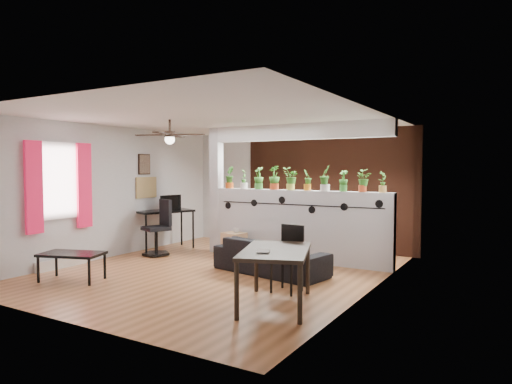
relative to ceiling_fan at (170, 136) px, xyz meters
name	(u,v)px	position (x,y,z in m)	size (l,w,h in m)	color
room_shell	(218,196)	(0.80, 0.30, -1.01)	(6.30, 7.10, 2.90)	#965A31
partition_wall	(299,226)	(1.60, 1.80, -1.64)	(3.60, 0.18, 1.35)	#BCBCC1
ceiling_header	(299,132)	(1.60, 1.80, 0.14)	(3.60, 0.18, 0.30)	silver
pier_column	(216,190)	(-0.31, 1.80, -1.01)	(0.22, 0.20, 2.60)	#BCBCC1
brick_panel	(328,190)	(1.60, 3.27, -1.01)	(3.90, 0.05, 2.60)	#A24C2F
vine_decal	(297,205)	(1.60, 1.70, -1.23)	(3.31, 0.01, 0.30)	black
window_assembly	(59,183)	(-1.76, -0.90, -0.81)	(0.09, 1.30, 1.55)	white
baseboard_heater	(62,263)	(-1.74, -0.90, -2.22)	(0.08, 1.00, 0.18)	silver
corkboard	(146,187)	(-1.78, 1.25, -0.96)	(0.03, 0.60, 0.45)	#9C7E4B
framed_art	(144,164)	(-1.78, 1.20, -0.46)	(0.03, 0.34, 0.44)	#8C7259
ceiling_fan	(170,136)	(0.00, 0.00, 0.00)	(1.19, 1.19, 0.43)	black
potted_plant_0	(229,177)	(0.02, 1.80, -0.73)	(0.29, 0.30, 0.45)	orange
potted_plant_1	(244,178)	(0.37, 1.80, -0.74)	(0.24, 0.26, 0.42)	white
potted_plant_2	(259,177)	(0.72, 1.80, -0.73)	(0.28, 0.26, 0.44)	green
potted_plant_3	(274,177)	(1.07, 1.80, -0.72)	(0.26, 0.29, 0.46)	#D04A21
potted_plant_4	(291,178)	(1.42, 1.80, -0.73)	(0.28, 0.28, 0.43)	#C3C645
potted_plant_5	(307,179)	(1.78, 1.80, -0.76)	(0.21, 0.23, 0.39)	#C57217
potted_plant_6	(325,177)	(2.13, 1.80, -0.71)	(0.26, 0.29, 0.47)	silver
potted_plant_7	(343,180)	(2.48, 1.80, -0.76)	(0.20, 0.16, 0.38)	green
potted_plant_8	(363,180)	(2.83, 1.80, -0.75)	(0.24, 0.21, 0.40)	#D04A21
potted_plant_9	(383,181)	(3.18, 1.80, -0.77)	(0.20, 0.22, 0.37)	gold
sofa	(271,257)	(1.62, 0.65, -2.04)	(1.88, 0.74, 0.55)	black
cube_shelf	(234,245)	(0.36, 1.46, -2.07)	(0.41, 0.36, 0.50)	tan
cup	(236,230)	(0.41, 1.46, -1.77)	(0.12, 0.12, 0.10)	gray
computer_desk	(165,214)	(-1.45, 1.46, -1.54)	(1.02, 1.33, 0.86)	black
monitor	(169,206)	(-1.45, 1.61, -1.37)	(0.05, 0.31, 0.18)	black
office_chair	(159,231)	(-1.07, 0.87, -1.82)	(0.61, 0.61, 1.11)	black
dining_table	(276,255)	(2.56, -0.92, -1.66)	(1.23, 1.54, 0.73)	black
book	(257,251)	(2.46, -1.22, -1.57)	(0.16, 0.21, 0.02)	gray
folding_chair	(290,252)	(2.40, -0.18, -1.75)	(0.40, 0.40, 0.95)	black
coffee_table	(72,256)	(-0.81, -1.39, -1.92)	(1.07, 0.81, 0.44)	black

